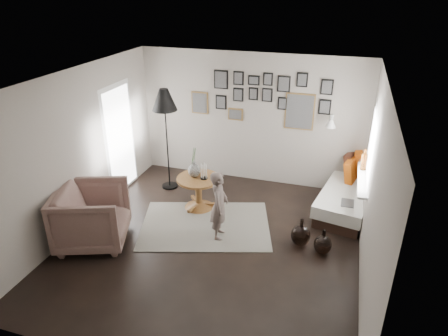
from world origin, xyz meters
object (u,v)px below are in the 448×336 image
(pedestal_table, at_px, (199,194))
(vase, at_px, (194,168))
(demijohn_large, at_px, (301,235))
(demijohn_small, at_px, (323,245))
(magazine_basket, at_px, (81,231))
(child, at_px, (219,205))
(daybed, at_px, (348,193))
(armchair, at_px, (92,216))
(floor_lamp, at_px, (165,104))

(pedestal_table, distance_m, vase, 0.50)
(vase, distance_m, demijohn_large, 2.18)
(vase, bearing_deg, demijohn_small, -17.38)
(pedestal_table, xyz_separation_m, demijohn_small, (2.28, -0.72, -0.12))
(pedestal_table, xyz_separation_m, magazine_basket, (-1.42, -1.53, -0.10))
(magazine_basket, bearing_deg, child, 20.58)
(demijohn_large, bearing_deg, daybed, 65.51)
(armchair, bearing_deg, demijohn_small, -97.96)
(pedestal_table, height_order, vase, vase)
(vase, bearing_deg, daybed, 17.04)
(floor_lamp, distance_m, child, 2.31)
(floor_lamp, height_order, magazine_basket, floor_lamp)
(child, bearing_deg, armchair, 102.03)
(daybed, distance_m, child, 2.53)
(daybed, bearing_deg, floor_lamp, -165.20)
(vase, bearing_deg, pedestal_table, -14.04)
(armchair, bearing_deg, daybed, -78.87)
(pedestal_table, bearing_deg, daybed, 17.94)
(armchair, distance_m, demijohn_large, 3.26)
(demijohn_small, distance_m, child, 1.69)
(floor_lamp, bearing_deg, demijohn_large, -23.06)
(pedestal_table, distance_m, demijohn_large, 2.02)
(demijohn_small, bearing_deg, demijohn_large, 161.08)
(floor_lamp, distance_m, demijohn_large, 3.39)
(pedestal_table, relative_size, armchair, 0.74)
(child, bearing_deg, vase, 33.12)
(pedestal_table, bearing_deg, armchair, -128.88)
(armchair, relative_size, demijohn_small, 2.50)
(daybed, bearing_deg, demijohn_large, -103.85)
(magazine_basket, bearing_deg, vase, 49.17)
(armchair, relative_size, floor_lamp, 0.52)
(demijohn_small, bearing_deg, child, -178.58)
(pedestal_table, xyz_separation_m, demijohn_large, (1.93, -0.60, -0.10))
(pedestal_table, bearing_deg, magazine_basket, -132.85)
(demijohn_large, xyz_separation_m, child, (-1.29, -0.16, 0.40))
(armchair, distance_m, magazine_basket, 0.37)
(armchair, bearing_deg, vase, -57.04)
(vase, bearing_deg, demijohn_large, -17.10)
(child, bearing_deg, demijohn_large, -92.50)
(pedestal_table, relative_size, child, 0.67)
(floor_lamp, bearing_deg, armchair, -99.51)
(daybed, xyz_separation_m, child, (-1.94, -1.59, 0.30))
(daybed, height_order, armchair, armchair)
(vase, relative_size, armchair, 0.53)
(armchair, relative_size, demijohn_large, 2.27)
(floor_lamp, distance_m, demijohn_small, 3.73)
(floor_lamp, bearing_deg, pedestal_table, -34.48)
(magazine_basket, distance_m, demijohn_small, 3.78)
(daybed, xyz_separation_m, armchair, (-3.78, -2.32, 0.20))
(pedestal_table, height_order, demijohn_large, pedestal_table)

